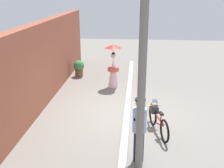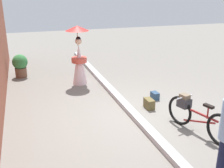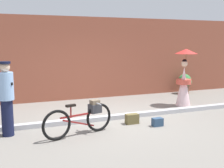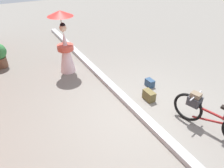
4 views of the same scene
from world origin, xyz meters
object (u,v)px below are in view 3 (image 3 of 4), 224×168
object	(u,v)px
bicycle_near_officer	(82,118)
person_officer	(6,97)
person_with_parasol	(184,78)
backpack_on_pavement	(132,119)
backpack_spare	(158,122)
potted_plant_by_door	(185,83)

from	to	relation	value
bicycle_near_officer	person_officer	world-z (taller)	person_officer
person_with_parasol	backpack_on_pavement	xyz separation A→B (m)	(-2.51, -1.30, -0.78)
bicycle_near_officer	backpack_on_pavement	world-z (taller)	bicycle_near_officer
bicycle_near_officer	backpack_spare	world-z (taller)	bicycle_near_officer
bicycle_near_officer	potted_plant_by_door	size ratio (longest dim) A/B	2.13
backpack_on_pavement	backpack_spare	distance (m)	0.66
bicycle_near_officer	person_with_parasol	world-z (taller)	person_with_parasol
person_with_parasol	backpack_spare	world-z (taller)	person_with_parasol
bicycle_near_officer	person_with_parasol	xyz separation A→B (m)	(3.95, 1.68, 0.51)
backpack_on_pavement	person_officer	bearing A→B (deg)	176.50
backpack_on_pavement	backpack_spare	xyz separation A→B (m)	(0.51, -0.43, -0.03)
bicycle_near_officer	person_officer	xyz separation A→B (m)	(-1.58, 0.56, 0.50)
bicycle_near_officer	potted_plant_by_door	world-z (taller)	potted_plant_by_door
potted_plant_by_door	backpack_on_pavement	world-z (taller)	potted_plant_by_door
bicycle_near_officer	person_with_parasol	size ratio (longest dim) A/B	0.91
potted_plant_by_door	backpack_spare	bearing A→B (deg)	-133.59
potted_plant_by_door	backpack_on_pavement	distance (m)	4.98
bicycle_near_officer	person_with_parasol	bearing A→B (deg)	23.02
bicycle_near_officer	potted_plant_by_door	distance (m)	6.36
person_officer	potted_plant_by_door	world-z (taller)	person_officer
backpack_on_pavement	backpack_spare	world-z (taller)	backpack_on_pavement
person_officer	potted_plant_by_door	size ratio (longest dim) A/B	2.09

